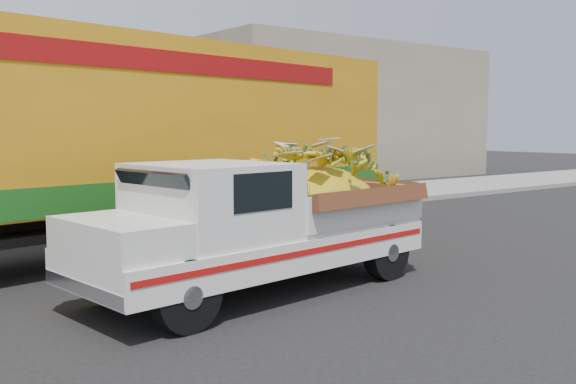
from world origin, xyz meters
TOP-DOWN VIEW (x-y plane):
  - ground at (0.00, 0.00)m, footprint 100.00×100.00m
  - curb at (0.00, 6.04)m, footprint 60.00×0.25m
  - sidewalk at (0.00, 8.14)m, footprint 60.00×4.00m
  - building_right at (14.00, 15.04)m, footprint 14.00×6.00m
  - pickup_truck at (-0.77, -0.03)m, footprint 5.36×2.49m
  - semi_trailer at (-1.41, 3.59)m, footprint 12.08×4.48m

SIDE VIEW (x-z plane):
  - ground at x=0.00m, z-range 0.00..0.00m
  - sidewalk at x=0.00m, z-range 0.00..0.14m
  - curb at x=0.00m, z-range 0.00..0.15m
  - pickup_truck at x=-0.77m, z-range 0.07..1.88m
  - semi_trailer at x=-1.41m, z-range 0.22..4.02m
  - building_right at x=14.00m, z-range 0.00..6.00m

